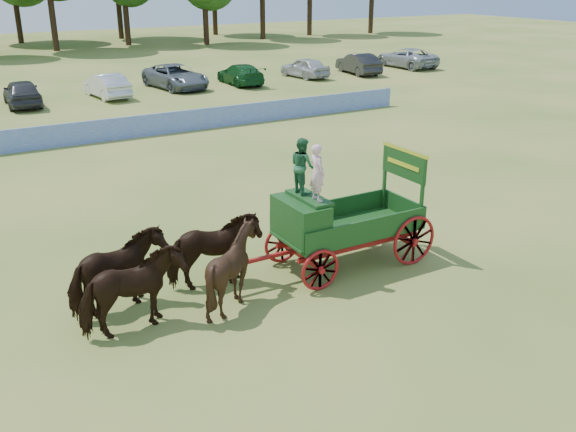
{
  "coord_description": "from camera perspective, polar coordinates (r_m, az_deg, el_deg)",
  "views": [
    {
      "loc": [
        -12.24,
        -11.7,
        7.48
      ],
      "look_at": [
        -4.12,
        2.25,
        1.3
      ],
      "focal_mm": 40.0,
      "sensor_mm": 36.0,
      "label": 1
    }
  ],
  "objects": [
    {
      "name": "horse_lead_right",
      "position": [
        15.35,
        -14.9,
        -4.91
      ],
      "size": [
        2.48,
        1.58,
        1.94
      ],
      "primitive_type": "imported",
      "rotation": [
        0.0,
        0.0,
        1.82
      ],
      "color": "black",
      "rests_on": "ground"
    },
    {
      "name": "horse_wheel_left",
      "position": [
        15.12,
        -4.96,
        -4.63
      ],
      "size": [
        1.92,
        1.75,
        1.94
      ],
      "primitive_type": "imported",
      "rotation": [
        0.0,
        0.0,
        1.46
      ],
      "color": "black",
      "rests_on": "ground"
    },
    {
      "name": "horse_lead_left",
      "position": [
        14.39,
        -13.67,
        -6.6
      ],
      "size": [
        2.39,
        1.27,
        1.94
      ],
      "primitive_type": "imported",
      "rotation": [
        0.0,
        0.0,
        1.67
      ],
      "color": "black",
      "rests_on": "ground"
    },
    {
      "name": "farm_dray",
      "position": [
        16.7,
        3.39,
        0.16
      ],
      "size": [
        5.99,
        2.0,
        3.59
      ],
      "color": "#A41810",
      "rests_on": "ground"
    },
    {
      "name": "sponsor_banner",
      "position": [
        32.51,
        -9.35,
        8.31
      ],
      "size": [
        26.0,
        0.08,
        1.05
      ],
      "primitive_type": "cube",
      "color": "#2143B6",
      "rests_on": "ground"
    },
    {
      "name": "parked_cars",
      "position": [
        43.48,
        -15.47,
        11.34
      ],
      "size": [
        51.85,
        7.75,
        1.63
      ],
      "color": "silver",
      "rests_on": "ground"
    },
    {
      "name": "horse_wheel_right",
      "position": [
        16.04,
        -6.66,
        -3.15
      ],
      "size": [
        2.4,
        1.31,
        1.94
      ],
      "primitive_type": "imported",
      "rotation": [
        0.0,
        0.0,
        1.45
      ],
      "color": "black",
      "rests_on": "ground"
    },
    {
      "name": "ground",
      "position": [
        18.51,
        14.72,
        -3.62
      ],
      "size": [
        160.0,
        160.0,
        0.0
      ],
      "primitive_type": "plane",
      "color": "#A4924A",
      "rests_on": "ground"
    }
  ]
}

